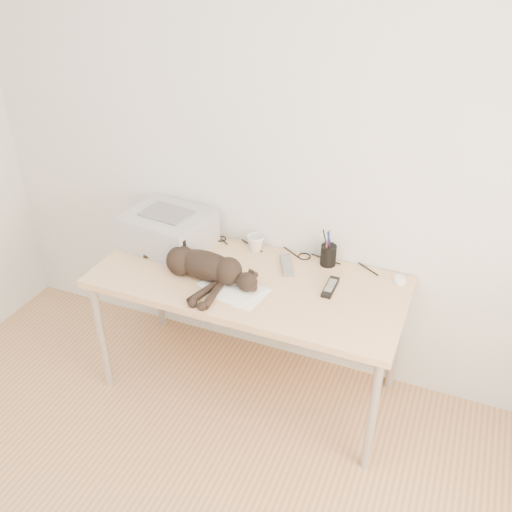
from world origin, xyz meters
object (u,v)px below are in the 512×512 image
at_px(desk, 255,291).
at_px(pen_cup, 328,255).
at_px(printer, 168,229).
at_px(cat, 202,267).
at_px(mug, 256,243).
at_px(mouse, 400,278).

relative_size(desk, pen_cup, 7.50).
bearing_deg(pen_cup, printer, -170.78).
xyz_separation_m(cat, pen_cup, (0.56, 0.37, -0.01)).
relative_size(desk, cat, 2.30).
height_order(printer, pen_cup, pen_cup).
xyz_separation_m(desk, mug, (-0.07, 0.19, 0.18)).
relative_size(cat, pen_cup, 3.26).
bearing_deg(mug, desk, -69.10).
xyz_separation_m(desk, cat, (-0.22, -0.16, 0.20)).
xyz_separation_m(cat, mouse, (0.94, 0.36, -0.05)).
distance_m(mug, pen_cup, 0.41).
xyz_separation_m(pen_cup, mouse, (0.38, -0.01, -0.04)).
xyz_separation_m(printer, pen_cup, (0.88, 0.14, -0.04)).
bearing_deg(printer, mouse, 6.00).
distance_m(desk, printer, 0.59).
relative_size(printer, mouse, 4.31).
bearing_deg(desk, pen_cup, 31.13).
relative_size(pen_cup, mouse, 1.91).
height_order(desk, mug, mug).
distance_m(printer, cat, 0.40).
bearing_deg(pen_cup, mug, -178.61).
height_order(pen_cup, mouse, pen_cup).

